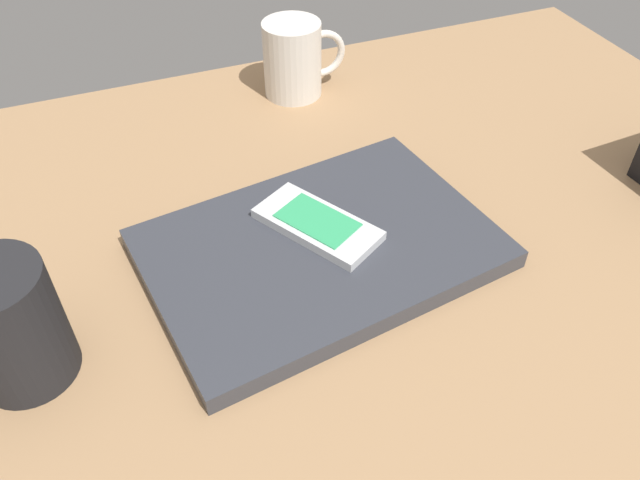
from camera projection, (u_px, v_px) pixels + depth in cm
name	position (u px, v px, depth cm)	size (l,w,h in cm)	color
desk_surface	(277.00, 292.00, 57.48)	(120.00, 80.00, 3.00)	#9E7751
laptop_closed	(320.00, 248.00, 58.15)	(31.06, 21.16, 1.89)	#33353D
cell_phone_on_laptop	(317.00, 224.00, 58.44)	(10.58, 12.92, 1.06)	silver
pen_cup	(10.00, 326.00, 45.98)	(7.60, 7.60, 10.47)	black
coffee_mug	(294.00, 59.00, 77.30)	(10.56, 7.15, 9.22)	silver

